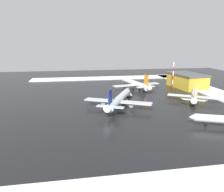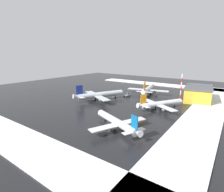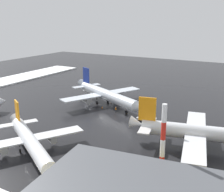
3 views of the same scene
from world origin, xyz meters
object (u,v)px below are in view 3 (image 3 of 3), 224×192
object	(u,v)px
ground_crew_near_tug	(126,100)
traffic_cone_near_nose	(102,107)
ground_crew_by_nose_gear	(111,97)
airplane_distant_tail	(206,133)
antenna_mast	(162,156)
airplane_parked_portside	(30,141)
airplane_far_rear	(106,95)
ground_crew_mid_apron	(116,109)
traffic_cone_mid_line	(116,99)
pushback_tug	(146,119)

from	to	relation	value
ground_crew_near_tug	traffic_cone_near_nose	bearing A→B (deg)	163.63
ground_crew_near_tug	ground_crew_by_nose_gear	bearing A→B (deg)	95.87
airplane_distant_tail	antenna_mast	bearing A→B (deg)	-106.69
ground_crew_by_nose_gear	traffic_cone_near_nose	size ratio (longest dim) A/B	3.11
airplane_parked_portside	antenna_mast	xyz separation A→B (m)	(29.03, -2.26, 5.06)
airplane_distant_tail	ground_crew_by_nose_gear	distance (m)	42.55
airplane_far_rear	airplane_distant_tail	size ratio (longest dim) A/B	0.94
airplane_far_rear	ground_crew_mid_apron	bearing A→B (deg)	-12.33
traffic_cone_near_nose	traffic_cone_mid_line	xyz separation A→B (m)	(-0.73, 10.47, 0.00)
airplane_distant_tail	airplane_parked_portside	size ratio (longest dim) A/B	1.31
airplane_far_rear	ground_crew_near_tug	size ratio (longest dim) A/B	19.00
airplane_distant_tail	pushback_tug	size ratio (longest dim) A/B	7.29
airplane_parked_portside	pushback_tug	size ratio (longest dim) A/B	5.57
airplane_far_rear	traffic_cone_near_nose	distance (m)	4.86
ground_crew_mid_apron	traffic_cone_mid_line	bearing A→B (deg)	-116.92
airplane_far_rear	traffic_cone_mid_line	distance (m)	7.53
ground_crew_mid_apron	traffic_cone_near_nose	size ratio (longest dim) A/B	3.11
airplane_far_rear	traffic_cone_mid_line	bearing A→B (deg)	115.82
airplane_parked_portside	traffic_cone_mid_line	bearing A→B (deg)	125.82
ground_crew_by_nose_gear	ground_crew_near_tug	distance (m)	6.14
ground_crew_near_tug	ground_crew_mid_apron	xyz separation A→B (m)	(1.86, -10.72, 0.00)
traffic_cone_near_nose	traffic_cone_mid_line	bearing A→B (deg)	94.01
airplane_parked_portside	ground_crew_by_nose_gear	size ratio (longest dim) A/B	15.43
traffic_cone_near_nose	ground_crew_mid_apron	bearing A→B (deg)	-15.73
airplane_distant_tail	traffic_cone_near_nose	bearing A→B (deg)	146.91
airplane_far_rear	ground_crew_mid_apron	size ratio (longest dim) A/B	19.00
airplane_distant_tail	traffic_cone_mid_line	xyz separation A→B (m)	(-34.77, 23.48, -3.14)
antenna_mast	traffic_cone_mid_line	bearing A→B (deg)	125.40
ground_crew_by_nose_gear	traffic_cone_near_nose	world-z (taller)	ground_crew_by_nose_gear
ground_crew_mid_apron	airplane_far_rear	bearing A→B (deg)	-93.92
airplane_distant_tail	traffic_cone_near_nose	world-z (taller)	airplane_distant_tail
pushback_tug	traffic_cone_mid_line	bearing A→B (deg)	142.32
ground_crew_near_tug	traffic_cone_mid_line	size ratio (longest dim) A/B	3.11
airplane_distant_tail	traffic_cone_mid_line	distance (m)	42.07
ground_crew_mid_apron	pushback_tug	bearing A→B (deg)	106.52
ground_crew_by_nose_gear	antenna_mast	bearing A→B (deg)	156.74
airplane_far_rear	ground_crew_by_nose_gear	xyz separation A→B (m)	(-1.39, 5.60, -2.45)
pushback_tug	ground_crew_by_nose_gear	distance (m)	24.20
ground_crew_by_nose_gear	ground_crew_mid_apron	xyz separation A→B (m)	(8.00, -10.87, 0.00)
airplane_distant_tail	traffic_cone_near_nose	xyz separation A→B (m)	(-34.03, 13.01, -3.14)
airplane_far_rear	airplane_distant_tail	distance (m)	38.58
antenna_mast	traffic_cone_near_nose	bearing A→B (deg)	131.91
airplane_far_rear	ground_crew_mid_apron	distance (m)	8.80
airplane_distant_tail	ground_crew_by_nose_gear	world-z (taller)	airplane_distant_tail
pushback_tug	ground_crew_near_tug	size ratio (longest dim) A/B	2.77
pushback_tug	traffic_cone_near_nose	world-z (taller)	pushback_tug
airplane_far_rear	traffic_cone_near_nose	world-z (taller)	airplane_far_rear
airplane_parked_portside	traffic_cone_mid_line	world-z (taller)	airplane_parked_portside
pushback_tug	ground_crew_by_nose_gear	xyz separation A→B (m)	(-19.32, 14.57, -0.31)
pushback_tug	traffic_cone_near_nose	bearing A→B (deg)	166.50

